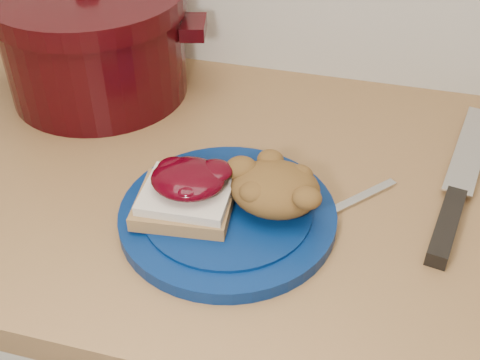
% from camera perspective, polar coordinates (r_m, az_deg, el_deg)
% --- Properties ---
extents(plate, '(0.26, 0.26, 0.02)m').
position_cam_1_polar(plate, '(0.72, -1.18, -3.39)').
color(plate, '#051D4F').
rests_on(plate, wood_countertop).
extents(sandwich, '(0.12, 0.11, 0.05)m').
position_cam_1_polar(sandwich, '(0.70, -5.11, -1.11)').
color(sandwich, olive).
rests_on(sandwich, plate).
extents(stuffing_mound, '(0.11, 0.09, 0.05)m').
position_cam_1_polar(stuffing_mound, '(0.70, 3.35, -0.84)').
color(stuffing_mound, brown).
rests_on(stuffing_mound, plate).
extents(chef_knife, '(0.09, 0.34, 0.02)m').
position_cam_1_polar(chef_knife, '(0.78, 19.61, -2.02)').
color(chef_knife, black).
rests_on(chef_knife, wood_countertop).
extents(butter_knife, '(0.11, 0.12, 0.00)m').
position_cam_1_polar(butter_knife, '(0.76, 10.36, -2.09)').
color(butter_knife, silver).
rests_on(butter_knife, wood_countertop).
extents(dutch_oven, '(0.35, 0.35, 0.18)m').
position_cam_1_polar(dutch_oven, '(0.97, -13.62, 12.61)').
color(dutch_oven, black).
rests_on(dutch_oven, wood_countertop).
extents(pepper_grinder, '(0.05, 0.05, 0.12)m').
position_cam_1_polar(pepper_grinder, '(1.06, -17.74, 12.85)').
color(pepper_grinder, black).
rests_on(pepper_grinder, wood_countertop).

